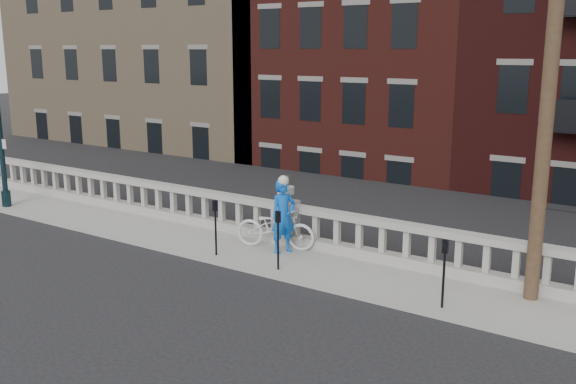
{
  "coord_description": "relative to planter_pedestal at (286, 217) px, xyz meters",
  "views": [
    {
      "loc": [
        9.0,
        -9.09,
        5.04
      ],
      "look_at": [
        0.59,
        3.2,
        1.69
      ],
      "focal_mm": 40.0,
      "sensor_mm": 36.0,
      "label": 1
    }
  ],
  "objects": [
    {
      "name": "parking_meter_c",
      "position": [
        4.91,
        -1.8,
        0.17
      ],
      "size": [
        0.1,
        0.09,
        1.36
      ],
      "color": "black",
      "rests_on": "sidewalk"
    },
    {
      "name": "parking_meter_a",
      "position": [
        -0.8,
        -1.8,
        0.17
      ],
      "size": [
        0.1,
        0.09,
        1.36
      ],
      "color": "black",
      "rests_on": "sidewalk"
    },
    {
      "name": "lower_level",
      "position": [
        0.56,
        19.09,
        1.8
      ],
      "size": [
        80.0,
        44.0,
        20.8
      ],
      "color": "#605E59",
      "rests_on": "ground"
    },
    {
      "name": "planter_pedestal",
      "position": [
        0.0,
        0.0,
        0.0
      ],
      "size": [
        0.55,
        0.55,
        1.76
      ],
      "color": "gray",
      "rests_on": "sidewalk"
    },
    {
      "name": "bicycle",
      "position": [
        0.05,
        -0.53,
        -0.15
      ],
      "size": [
        2.15,
        1.26,
        1.07
      ],
      "primitive_type": "imported",
      "rotation": [
        0.0,
        0.0,
        1.86
      ],
      "color": "silver",
      "rests_on": "sidewalk"
    },
    {
      "name": "balustrade",
      "position": [
        0.0,
        0.0,
        -0.19
      ],
      "size": [
        28.0,
        0.34,
        1.03
      ],
      "color": "gray",
      "rests_on": "sidewalk"
    },
    {
      "name": "cyclist",
      "position": [
        0.41,
        -0.7,
        0.22
      ],
      "size": [
        0.66,
        0.78,
        1.81
      ],
      "primitive_type": "imported",
      "rotation": [
        0.0,
        0.0,
        1.16
      ],
      "color": "blue",
      "rests_on": "sidewalk"
    },
    {
      "name": "streetlight_pole",
      "position": [
        -9.5,
        -1.8,
        1.38
      ],
      "size": [
        0.4,
        0.28,
        5.2
      ],
      "color": "black",
      "rests_on": "sidewalk"
    },
    {
      "name": "parking_meter_b",
      "position": [
        1.03,
        -1.8,
        0.17
      ],
      "size": [
        0.1,
        0.09,
        1.36
      ],
      "color": "black",
      "rests_on": "sidewalk"
    },
    {
      "name": "sidewalk",
      "position": [
        0.0,
        -0.95,
        -0.76
      ],
      "size": [
        32.0,
        2.2,
        0.15
      ],
      "primitive_type": "cube",
      "color": "gray",
      "rests_on": "ground"
    },
    {
      "name": "utility_pole",
      "position": [
        6.2,
        -0.35,
        4.41
      ],
      "size": [
        1.6,
        0.28,
        10.0
      ],
      "color": "#422D1E",
      "rests_on": "sidewalk"
    },
    {
      "name": "ground",
      "position": [
        0.0,
        -3.95,
        -0.83
      ],
      "size": [
        120.0,
        120.0,
        0.0
      ],
      "primitive_type": "plane",
      "color": "black",
      "rests_on": "ground"
    }
  ]
}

